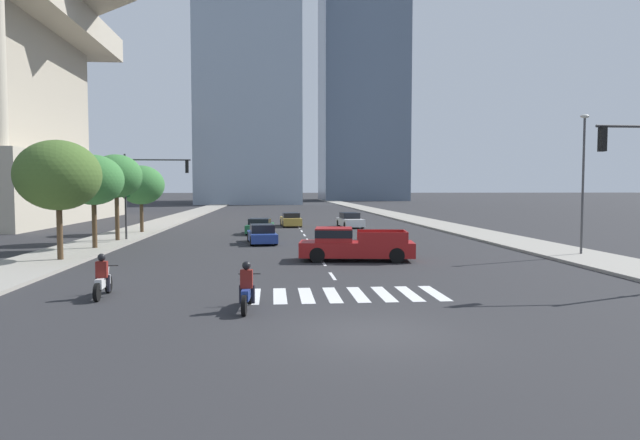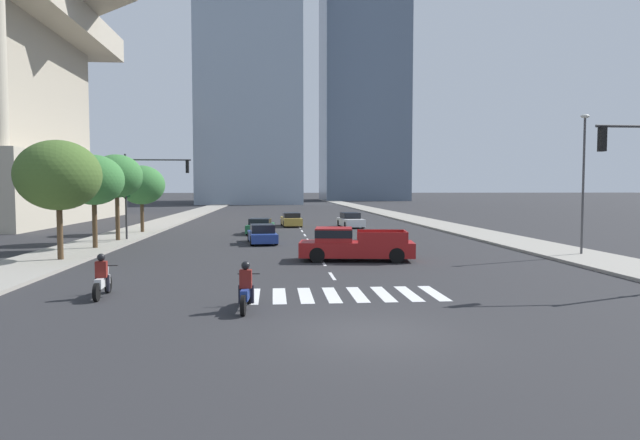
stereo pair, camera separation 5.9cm
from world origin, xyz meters
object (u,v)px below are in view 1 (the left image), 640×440
sedan_white_1 (350,221)px  sedan_blue_3 (262,235)px  motorcycle_lead (103,280)px  pickup_truck (351,245)px  traffic_signal_far (150,181)px  street_tree_nearest (58,175)px  street_tree_second (93,180)px  street_tree_fourth (141,185)px  sedan_green_2 (260,227)px  motorcycle_trailing (247,291)px  street_lamp_east (583,173)px  sedan_gold_0 (291,220)px  street_tree_third (116,176)px

sedan_white_1 → sedan_blue_3: 16.25m
motorcycle_lead → pickup_truck: pickup_truck is taller
traffic_signal_far → pickup_truck: bearing=-42.6°
street_tree_nearest → street_tree_second: bearing=90.0°
sedan_blue_3 → street_tree_nearest: street_tree_nearest is taller
sedan_white_1 → street_tree_fourth: size_ratio=0.87×
sedan_blue_3 → sedan_white_1: bearing=-35.1°
street_tree_second → sedan_green_2: bearing=49.2°
motorcycle_trailing → street_lamp_east: bearing=-53.1°
sedan_gold_0 → street_tree_second: size_ratio=0.87×
motorcycle_lead → street_tree_third: size_ratio=0.36×
sedan_green_2 → street_tree_fourth: bearing=91.2°
sedan_gold_0 → motorcycle_lead: bearing=164.3°
street_tree_nearest → street_tree_third: (0.00, 10.06, 0.17)m
sedan_green_2 → street_tree_fourth: 10.07m
motorcycle_lead → street_tree_second: street_tree_second is taller
sedan_white_1 → street_tree_fourth: bearing=-77.2°
motorcycle_trailing → sedan_white_1: size_ratio=0.49×
sedan_white_1 → street_tree_second: bearing=-50.5°
motorcycle_lead → street_tree_nearest: size_ratio=0.35×
motorcycle_trailing → traffic_signal_far: bearing=22.4°
street_lamp_east → street_tree_fourth: size_ratio=1.39×
sedan_blue_3 → street_tree_third: bearing=75.4°
sedan_green_2 → street_tree_third: 11.96m
street_tree_third → motorcycle_lead: bearing=-76.1°
motorcycle_lead → motorcycle_trailing: size_ratio=0.93×
street_tree_second → street_tree_fourth: bearing=90.0°
sedan_gold_0 → sedan_green_2: (-2.76, -8.34, -0.03)m
sedan_green_2 → street_tree_nearest: size_ratio=0.77×
street_lamp_east → street_tree_nearest: (-27.00, -0.02, -0.16)m
street_tree_nearest → sedan_gold_0: bearing=63.6°
pickup_truck → street_lamp_east: bearing=-169.9°
street_tree_nearest → street_tree_second: (0.00, 5.30, -0.16)m
motorcycle_trailing → sedan_white_1: (8.02, 34.17, 0.04)m
street_tree_nearest → street_tree_third: street_tree_nearest is taller
sedan_blue_3 → street_tree_nearest: size_ratio=0.77×
sedan_green_2 → street_tree_third: street_tree_third is taller
sedan_green_2 → sedan_gold_0: bearing=-12.4°
sedan_white_1 → sedan_green_2: (-8.24, -6.48, -0.05)m
sedan_white_1 → street_tree_second: (-17.70, -17.44, 3.51)m
sedan_white_1 → street_tree_nearest: (-17.70, -22.74, 3.67)m
street_lamp_east → motorcycle_trailing: bearing=-146.5°
street_tree_second → sedan_white_1: bearing=44.6°
motorcycle_lead → street_lamp_east: size_ratio=0.28×
sedan_gold_0 → sedan_white_1: size_ratio=1.03×
sedan_green_2 → street_tree_second: bearing=145.1°
pickup_truck → street_tree_third: size_ratio=1.03×
sedan_gold_0 → street_tree_third: (-12.22, -14.54, 3.85)m
sedan_green_2 → street_tree_fourth: street_tree_fourth is taller
pickup_truck → sedan_gold_0: 25.28m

